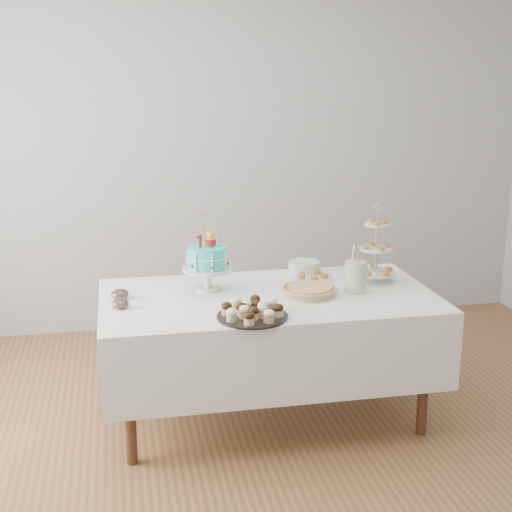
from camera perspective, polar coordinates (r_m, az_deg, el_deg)
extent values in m
plane|color=brown|center=(4.15, 1.87, -14.58)|extent=(5.00, 5.00, 0.00)
cube|color=#A4A7AA|center=(5.62, -2.68, 7.78)|extent=(5.00, 0.04, 2.70)
cube|color=#A4A7AA|center=(1.86, 16.42, -7.43)|extent=(5.00, 0.04, 2.70)
cube|color=white|center=(4.18, 0.99, -6.08)|extent=(1.92, 1.02, 0.45)
cylinder|color=#54301D|center=(3.85, -10.09, -11.70)|extent=(0.06, 0.06, 0.67)
cylinder|color=#54301D|center=(4.19, 13.28, -9.59)|extent=(0.06, 0.06, 0.67)
cylinder|color=#54301D|center=(4.52, -10.34, -7.55)|extent=(0.06, 0.06, 0.67)
cylinder|color=#54301D|center=(4.81, 9.66, -6.11)|extent=(0.06, 0.06, 0.67)
cylinder|color=#33D2DD|center=(4.15, -3.91, -0.08)|extent=(0.23, 0.23, 0.13)
torus|color=white|center=(4.15, -3.91, 0.01)|extent=(0.25, 0.25, 0.01)
cube|color=#B4131A|center=(4.10, -4.48, 1.20)|extent=(0.02, 0.02, 0.07)
cylinder|color=blue|center=(4.11, -2.97, 1.23)|extent=(0.01, 0.01, 0.07)
cylinder|color=silver|center=(4.14, -4.19, 2.07)|extent=(0.00, 0.00, 0.18)
cylinder|color=#FEB346|center=(4.12, -4.21, 3.36)|extent=(0.05, 0.05, 0.01)
cylinder|color=black|center=(3.74, -0.30, -4.87)|extent=(0.38, 0.38, 0.01)
ellipsoid|color=black|center=(3.71, -1.41, -4.15)|extent=(0.06, 0.06, 0.04)
ellipsoid|color=#FBEBC3|center=(3.74, 0.81, -4.01)|extent=(0.06, 0.06, 0.04)
cylinder|color=tan|center=(4.12, 4.30, -2.87)|extent=(0.30, 0.30, 0.04)
cylinder|color=#B88C47|center=(4.11, 4.30, -2.57)|extent=(0.26, 0.26, 0.02)
torus|color=tan|center=(4.11, 4.30, -2.63)|extent=(0.32, 0.32, 0.02)
cylinder|color=silver|center=(4.38, 9.58, 0.79)|extent=(0.01, 0.01, 0.44)
cylinder|color=silver|center=(4.42, 9.49, -1.32)|extent=(0.25, 0.25, 0.01)
cylinder|color=silver|center=(4.38, 9.57, 0.57)|extent=(0.20, 0.20, 0.01)
cylinder|color=silver|center=(4.35, 9.65, 2.49)|extent=(0.15, 0.15, 0.01)
torus|color=silver|center=(4.33, 9.71, 3.84)|extent=(0.05, 0.01, 0.05)
cylinder|color=silver|center=(4.54, 3.87, -0.90)|extent=(0.20, 0.20, 0.08)
cylinder|color=silver|center=(4.43, 4.51, -1.77)|extent=(0.26, 0.26, 0.01)
ellipsoid|color=silver|center=(3.95, -10.80, -3.75)|extent=(0.10, 0.10, 0.06)
cylinder|color=#5B0D07|center=(3.95, -10.79, -3.81)|extent=(0.07, 0.07, 0.03)
ellipsoid|color=silver|center=(4.10, -10.83, -3.01)|extent=(0.10, 0.10, 0.06)
cylinder|color=#5B0D07|center=(4.10, -10.83, -3.08)|extent=(0.07, 0.07, 0.03)
cylinder|color=beige|center=(4.18, 7.95, -1.66)|extent=(0.12, 0.12, 0.18)
cylinder|color=beige|center=(4.19, 8.81, -1.43)|extent=(0.01, 0.01, 0.10)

